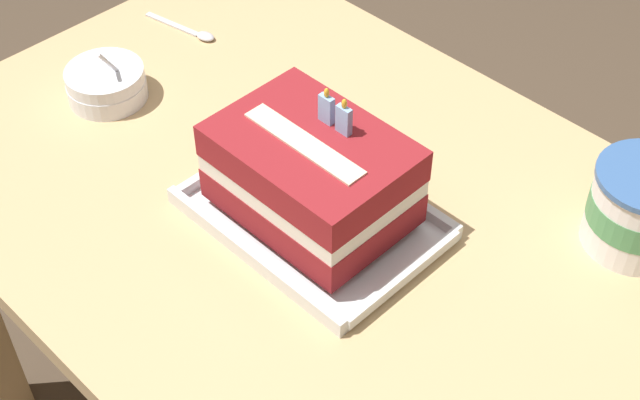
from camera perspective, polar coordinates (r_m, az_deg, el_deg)
dining_table at (r=1.31m, az=0.33°, el=-3.58°), size 1.22×0.79×0.71m
foil_tray at (r=1.22m, az=-0.36°, el=-1.11°), size 0.33×0.23×0.02m
birthday_cake at (r=1.17m, az=-0.37°, el=1.53°), size 0.24×0.18×0.17m
bowl_stack at (r=1.45m, az=-13.14°, el=7.05°), size 0.12×0.12×0.10m
serving_spoon_near_tray at (r=1.57m, az=-7.76°, el=10.27°), size 0.15×0.04×0.01m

